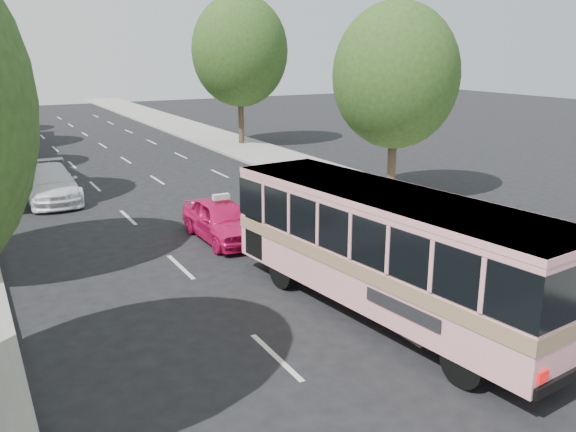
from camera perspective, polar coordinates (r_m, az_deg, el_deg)
ground at (r=15.18m, az=1.81°, el=-8.22°), size 120.00×120.00×0.00m
sidewalk_right at (r=36.07m, az=-2.47°, el=5.84°), size 4.00×90.00×0.12m
tree_right_near at (r=25.45m, az=10.29°, el=13.23°), size 5.10×5.10×7.95m
tree_right_far at (r=39.38m, az=-4.40°, el=15.49°), size 6.00×6.00×9.35m
pink_bus at (r=14.13m, az=9.32°, el=-2.30°), size 3.42×9.47×2.95m
pink_taxi at (r=19.98m, az=-6.22°, el=-0.35°), size 1.63×4.01×1.36m
white_pickup at (r=26.83m, az=-21.32°, el=2.84°), size 2.10×4.97×1.43m
taxi_roof_sign at (r=19.78m, az=-6.29°, el=1.80°), size 0.55×0.18×0.18m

